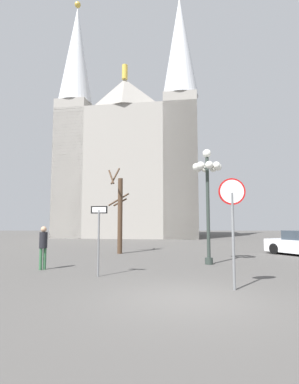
% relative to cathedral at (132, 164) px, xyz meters
% --- Properties ---
extents(ground_plane, '(120.00, 120.00, 0.00)m').
position_rel_cathedral_xyz_m(ground_plane, '(3.43, -32.21, -9.74)').
color(ground_plane, '#514F4C').
extents(cathedral, '(19.23, 15.96, 31.20)m').
position_rel_cathedral_xyz_m(cathedral, '(0.00, 0.00, 0.00)').
color(cathedral, gray).
rests_on(cathedral, ground).
extents(stop_sign, '(0.79, 0.08, 3.21)m').
position_rel_cathedral_xyz_m(stop_sign, '(4.97, -31.21, -7.49)').
color(stop_sign, slate).
rests_on(stop_sign, ground).
extents(one_way_arrow_sign, '(0.62, 0.16, 2.50)m').
position_rel_cathedral_xyz_m(one_way_arrow_sign, '(0.72, -29.11, -8.16)').
color(one_way_arrow_sign, slate).
rests_on(one_way_arrow_sign, ground).
extents(street_lamp, '(1.38, 1.38, 5.36)m').
position_rel_cathedral_xyz_m(street_lamp, '(5.24, -26.01, -5.86)').
color(street_lamp, '#2D3833').
rests_on(street_lamp, ground).
extents(bare_tree, '(1.33, 1.66, 5.40)m').
position_rel_cathedral_xyz_m(bare_tree, '(0.63, -21.33, -7.20)').
color(bare_tree, '#473323').
rests_on(bare_tree, ground).
extents(pedestrian_walking, '(0.32, 0.32, 1.74)m').
position_rel_cathedral_xyz_m(pedestrian_walking, '(-1.81, -27.61, -8.68)').
color(pedestrian_walking, '#33663F').
rests_on(pedestrian_walking, ground).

